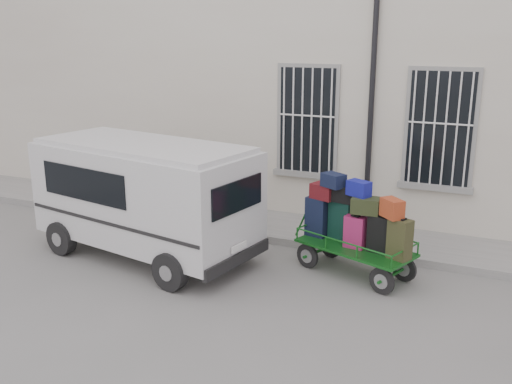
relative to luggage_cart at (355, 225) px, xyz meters
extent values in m
plane|color=slate|center=(-1.28, -0.62, -0.89)|extent=(80.00, 80.00, 0.00)
cube|color=beige|center=(-1.28, 4.88, 2.11)|extent=(24.00, 5.00, 6.00)
cylinder|color=black|center=(-0.33, 2.30, 1.91)|extent=(0.11, 0.11, 5.60)
cube|color=black|center=(-1.68, 2.36, 1.36)|extent=(1.20, 0.08, 2.20)
cube|color=gray|center=(-1.68, 2.34, 0.20)|extent=(1.45, 0.22, 0.12)
cube|color=black|center=(1.02, 2.36, 1.36)|extent=(1.20, 0.08, 2.20)
cube|color=gray|center=(1.02, 2.34, 0.20)|extent=(1.45, 0.22, 0.12)
cube|color=gray|center=(-1.28, 1.58, -0.82)|extent=(24.00, 1.70, 0.15)
cylinder|color=black|center=(-0.80, -0.09, -0.67)|extent=(0.44, 0.21, 0.45)
cylinder|color=gray|center=(-0.80, -0.09, -0.67)|extent=(0.26, 0.16, 0.25)
cylinder|color=black|center=(-0.56, 0.55, -0.67)|extent=(0.44, 0.21, 0.45)
cylinder|color=gray|center=(-0.56, 0.55, -0.67)|extent=(0.26, 0.16, 0.25)
cylinder|color=black|center=(0.63, -0.62, -0.67)|extent=(0.44, 0.21, 0.45)
cylinder|color=gray|center=(0.63, -0.62, -0.67)|extent=(0.26, 0.16, 0.25)
cylinder|color=black|center=(0.87, 0.02, -0.67)|extent=(0.44, 0.21, 0.45)
cylinder|color=gray|center=(0.87, 0.02, -0.67)|extent=(0.26, 0.16, 0.25)
cube|color=#155F1B|center=(0.03, -0.03, -0.40)|extent=(2.17, 1.53, 0.04)
cylinder|color=#155F1B|center=(-1.10, 0.39, -0.26)|extent=(0.26, 0.12, 0.50)
cube|color=black|center=(-0.75, 0.21, -0.02)|extent=(0.42, 0.29, 0.71)
cube|color=black|center=(-0.75, 0.21, 0.35)|extent=(0.18, 0.15, 0.03)
cube|color=black|center=(-0.29, 0.19, -0.02)|extent=(0.49, 0.37, 0.71)
cube|color=black|center=(-0.29, 0.19, 0.35)|extent=(0.20, 0.16, 0.03)
cube|color=#971B4C|center=(0.03, -0.09, -0.10)|extent=(0.37, 0.25, 0.55)
cube|color=black|center=(0.03, -0.09, 0.19)|extent=(0.16, 0.14, 0.03)
cube|color=black|center=(0.45, -0.11, -0.06)|extent=(0.41, 0.32, 0.63)
cube|color=black|center=(0.45, -0.11, 0.27)|extent=(0.18, 0.16, 0.03)
cube|color=#282C16|center=(0.81, -0.29, -0.04)|extent=(0.42, 0.37, 0.67)
cube|color=black|center=(0.81, -0.29, 0.31)|extent=(0.17, 0.16, 0.03)
cube|color=#4E0F1C|center=(-0.63, 0.22, 0.47)|extent=(0.51, 0.43, 0.26)
cube|color=black|center=(-0.21, 0.16, 0.48)|extent=(0.55, 0.38, 0.28)
cube|color=#282E17|center=(0.18, -0.07, 0.39)|extent=(0.47, 0.34, 0.27)
cube|color=maroon|center=(0.65, -0.25, 0.45)|extent=(0.43, 0.43, 0.31)
cube|color=black|center=(-0.43, 0.09, 0.72)|extent=(0.47, 0.42, 0.24)
cube|color=navy|center=(0.04, 0.00, 0.65)|extent=(0.44, 0.37, 0.26)
cube|color=silver|center=(-3.74, -0.73, 0.32)|extent=(4.44, 2.54, 1.71)
cube|color=silver|center=(-3.74, -0.73, 1.22)|extent=(4.22, 2.37, 0.09)
cube|color=black|center=(-5.77, -0.34, 0.66)|extent=(0.46, 1.57, 0.72)
cube|color=black|center=(-4.47, -1.51, 0.61)|extent=(2.06, 0.42, 0.59)
cube|color=black|center=(-1.68, -1.12, 0.61)|extent=(0.28, 1.31, 0.52)
cube|color=black|center=(-1.69, -1.11, -0.48)|extent=(0.42, 1.74, 0.21)
cube|color=white|center=(-1.65, -1.12, -0.26)|extent=(0.10, 0.40, 0.11)
cylinder|color=black|center=(-5.25, -1.33, -0.57)|extent=(0.67, 0.32, 0.65)
cylinder|color=black|center=(-4.93, 0.38, -0.57)|extent=(0.67, 0.32, 0.65)
cylinder|color=black|center=(-2.55, -1.84, -0.57)|extent=(0.67, 0.32, 0.65)
cylinder|color=black|center=(-2.23, -0.13, -0.57)|extent=(0.67, 0.32, 0.65)
camera|label=1|loc=(2.15, -9.09, 3.15)|focal=40.00mm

